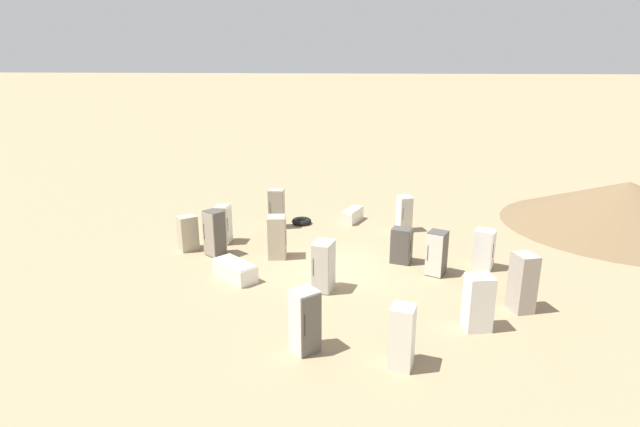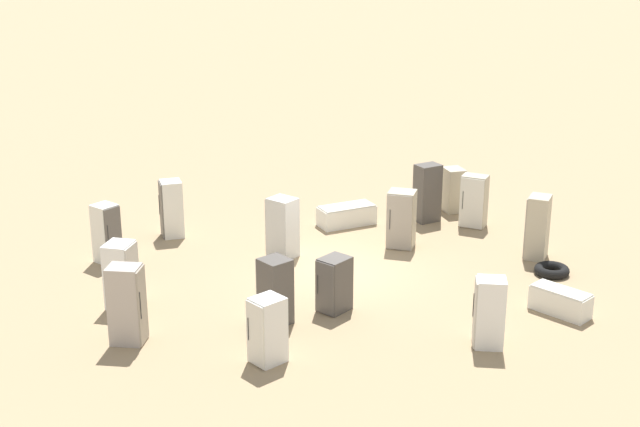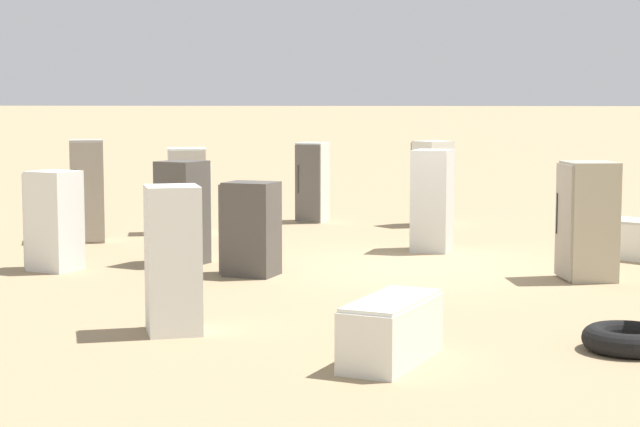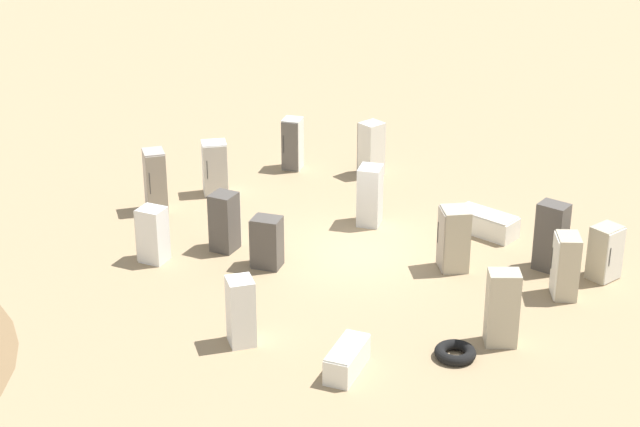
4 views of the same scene
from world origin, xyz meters
TOP-DOWN VIEW (x-y plane):
  - ground_plane at (0.00, 0.00)m, footprint 1000.00×1000.00m
  - discarded_fridge_0 at (-3.68, -0.21)m, footprint 0.83×0.88m
  - discarded_fridge_2 at (-2.65, 6.10)m, footprint 0.68×0.74m
  - discarded_fridge_3 at (2.61, -0.71)m, footprint 0.89×0.92m
  - discarded_fridge_4 at (-2.36, -1.14)m, footprint 0.88×0.74m
  - discarded_fridge_5 at (0.19, 1.96)m, footprint 0.74×0.87m
  - discarded_fridge_6 at (-6.25, 2.20)m, footprint 0.84×0.94m
  - discarded_fridge_9 at (3.55, 1.63)m, footprint 1.93×1.67m
  - discarded_fridge_10 at (-4.76, 3.70)m, footprint 0.90×0.86m
  - discarded_fridge_11 at (0.25, -6.15)m, footprint 0.97×1.60m
  - discarded_fridge_12 at (-5.48, -1.15)m, footprint 0.87×0.79m
  - discarded_fridge_14 at (-0.04, 5.83)m, footprint 0.92×0.92m
  - discarded_fridge_15 at (-2.33, -5.17)m, footprint 0.80×0.86m
  - scrap_tire at (2.67, -5.28)m, footprint 0.97×0.97m

SIDE VIEW (x-z plane):
  - ground_plane at x=0.00m, z-range 0.00..0.00m
  - scrap_tire at x=2.67m, z-range 0.00..0.26m
  - discarded_fridge_9 at x=3.55m, z-range 0.00..0.65m
  - discarded_fridge_11 at x=0.25m, z-range 0.00..0.65m
  - discarded_fridge_4 at x=-2.36m, z-range 0.00..1.41m
  - discarded_fridge_12 at x=-5.48m, z-range 0.00..1.55m
  - discarded_fridge_0 at x=-3.68m, z-range 0.00..1.66m
  - discarded_fridge_15 at x=-2.33m, z-range 0.00..1.68m
  - discarded_fridge_10 at x=-4.76m, z-range 0.00..1.69m
  - discarded_fridge_2 at x=-2.65m, z-range 0.00..1.72m
  - discarded_fridge_3 at x=2.61m, z-range 0.00..1.74m
  - discarded_fridge_5 at x=0.19m, z-range 0.00..1.78m
  - discarded_fridge_14 at x=-0.04m, z-range 0.00..1.78m
  - discarded_fridge_6 at x=-6.25m, z-range 0.00..1.90m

